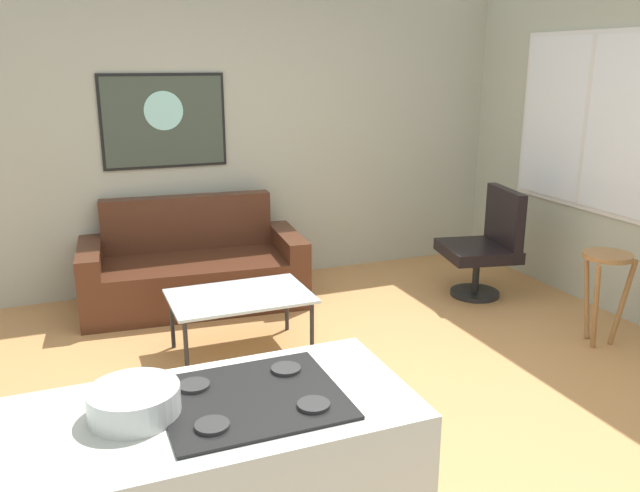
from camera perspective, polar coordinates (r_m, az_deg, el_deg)
The scene contains 9 objects.
ground at distance 4.15m, azimuth 1.98°, elevation -13.13°, with size 6.40×6.40×0.04m, color #BC844B.
back_wall at distance 5.96m, azimuth -7.50°, elevation 10.06°, with size 6.40×0.05×2.80m, color #A9AB98.
couch at distance 5.62m, azimuth -11.04°, elevation -2.15°, with size 1.88×1.01×0.87m.
coffee_table at distance 4.56m, azimuth -7.04°, elevation -4.67°, with size 0.96×0.63×0.44m.
armchair at distance 5.81m, azimuth 14.40°, elevation 0.17°, with size 0.69×0.71×0.95m.
bar_stool at distance 5.05m, azimuth 23.73°, elevation -2.23°, with size 0.39×0.38×0.69m.
mixing_bowl at distance 2.24m, azimuth -15.98°, elevation -13.06°, with size 0.30×0.30×0.10m.
wall_painting at distance 5.78m, azimuth -13.52°, elevation 10.61°, with size 1.05×0.03×0.80m.
window at distance 5.88m, azimuth 22.37°, elevation 10.03°, with size 0.03×1.59×1.45m.
Camera 1 is at (-1.48, -3.31, 2.00)m, focal length 36.49 mm.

